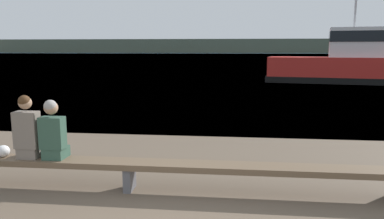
# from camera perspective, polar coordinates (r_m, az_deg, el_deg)

# --- Properties ---
(water_surface) EXTENTS (240.00, 240.00, 0.00)m
(water_surface) POSITION_cam_1_polar(r_m,az_deg,el_deg) (129.32, 5.99, 8.29)
(water_surface) COLOR teal
(water_surface) RESTS_ON ground
(far_shoreline) EXTENTS (600.00, 12.00, 6.63)m
(far_shoreline) POSITION_cam_1_polar(r_m,az_deg,el_deg) (187.51, 6.15, 9.61)
(far_shoreline) COLOR #424738
(far_shoreline) RESTS_ON ground
(bench_main) EXTENTS (8.61, 0.42, 0.47)m
(bench_main) POSITION_cam_1_polar(r_m,az_deg,el_deg) (6.05, -9.55, -8.48)
(bench_main) COLOR brown
(bench_main) RESTS_ON ground
(person_left) EXTENTS (0.37, 0.37, 1.03)m
(person_left) POSITION_cam_1_polar(r_m,az_deg,el_deg) (6.55, -23.77, -2.90)
(person_left) COLOR #70665B
(person_left) RESTS_ON bench_main
(person_right) EXTENTS (0.37, 0.38, 0.96)m
(person_right) POSITION_cam_1_polar(r_m,az_deg,el_deg) (6.36, -20.42, -3.26)
(person_right) COLOR #2D4C3D
(person_right) RESTS_ON bench_main
(shopping_bag) EXTENTS (0.21, 0.21, 0.19)m
(shopping_bag) POSITION_cam_1_polar(r_m,az_deg,el_deg) (6.89, -26.82, -5.67)
(shopping_bag) COLOR white
(shopping_bag) RESTS_ON bench_main
(tugboat_red) EXTENTS (10.76, 4.95, 5.63)m
(tugboat_red) POSITION_cam_1_polar(r_m,az_deg,el_deg) (26.45, 23.05, 6.18)
(tugboat_red) COLOR red
(tugboat_red) RESTS_ON water_surface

